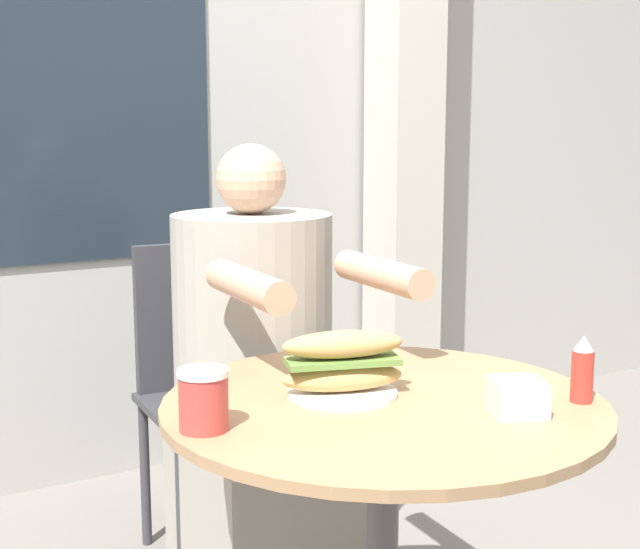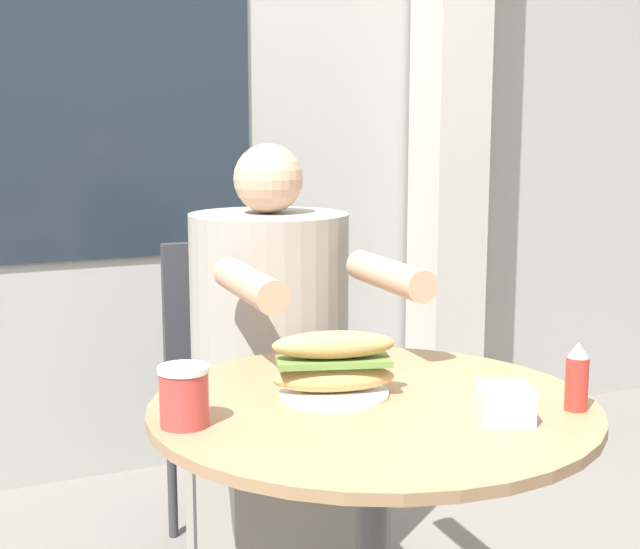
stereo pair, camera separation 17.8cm
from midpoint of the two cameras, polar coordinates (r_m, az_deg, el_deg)
The scene contains 9 objects.
storefront_wall at distance 3.09m, azimuth -9.78°, elevation 13.13°, with size 8.00×0.09×2.80m.
lattice_pillar at distance 3.41m, azimuth 9.79°, elevation 9.43°, with size 0.22×0.22×2.40m.
cafe_table at distance 1.70m, azimuth 6.46°, elevation -13.97°, with size 0.81×0.81×0.70m.
diner_chair at distance 2.55m, azimuth -3.68°, elevation -5.88°, with size 0.40×0.40×0.87m.
seated_diner at distance 2.24m, azimuth -0.57°, elevation -8.74°, with size 0.42×0.72×1.16m.
sandwich_on_plate at distance 1.65m, azimuth 3.99°, elevation -5.93°, with size 0.24×0.20×0.12m.
drink_cup at distance 1.50m, azimuth -5.31°, elevation -7.79°, with size 0.09×0.09×0.10m.
napkin_box at distance 1.58m, azimuth 14.95°, elevation -7.99°, with size 0.12×0.12×0.06m.
condiment_bottle at distance 1.66m, azimuth 19.14°, elevation -6.29°, with size 0.04×0.04×0.12m.
Camera 2 is at (-0.74, -1.37, 1.20)m, focal length 50.00 mm.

